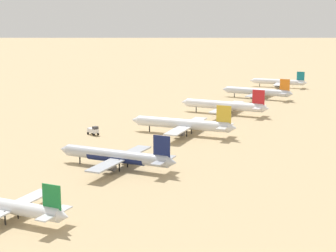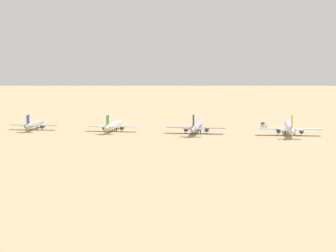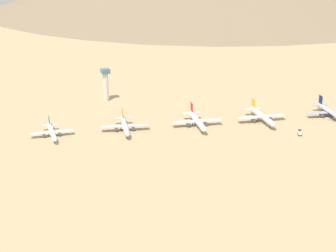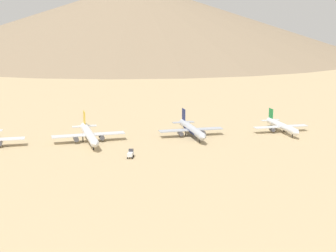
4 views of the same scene
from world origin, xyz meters
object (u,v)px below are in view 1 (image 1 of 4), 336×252
parked_jet_2 (225,106)px  service_truck (93,130)px  parked_jet_1 (258,92)px  parked_jet_4 (117,156)px  parked_jet_3 (184,124)px  parked_jet_0 (279,82)px  parked_jet_5 (5,206)px

parked_jet_2 → service_truck: (44.47, 62.60, -2.49)m
parked_jet_1 → parked_jet_4: bearing=81.4°
parked_jet_3 → service_truck: (36.82, 11.36, -2.56)m
parked_jet_0 → parked_jet_2: bearing=81.6°
parked_jet_3 → service_truck: parked_jet_3 is taller
service_truck → parked_jet_1: bearing=-114.5°
parked_jet_1 → parked_jet_4: parked_jet_4 is taller
parked_jet_1 → service_truck: parked_jet_1 is taller
parked_jet_3 → parked_jet_0: bearing=-98.4°
parked_jet_0 → parked_jet_5: parked_jet_5 is taller
parked_jet_1 → parked_jet_5: bearing=80.9°
parked_jet_0 → parked_jet_2: size_ratio=0.83×
parked_jet_1 → parked_jet_2: bearing=80.7°
parked_jet_1 → parked_jet_5: parked_jet_1 is taller
service_truck → parked_jet_4: bearing=122.8°
parked_jet_0 → parked_jet_5: 270.43m
parked_jet_3 → parked_jet_5: parked_jet_3 is taller
parked_jet_1 → parked_jet_2: 55.19m
parked_jet_3 → parked_jet_1: bearing=-98.9°
parked_jet_2 → parked_jet_3: parked_jet_3 is taller
parked_jet_4 → parked_jet_5: (9.63, 52.48, -0.42)m
parked_jet_5 → service_truck: size_ratio=7.00×
parked_jet_0 → parked_jet_2: (15.78, 107.49, 0.80)m
parked_jet_2 → service_truck: 76.83m
parked_jet_0 → parked_jet_3: (23.43, 158.73, 0.86)m
parked_jet_0 → parked_jet_1: (6.86, 53.03, 0.49)m
parked_jet_0 → parked_jet_3: size_ratio=0.81×
parked_jet_2 → parked_jet_1: bearing=-99.3°
parked_jet_4 → parked_jet_3: bearing=-98.1°
parked_jet_0 → parked_jet_4: 217.11m
parked_jet_2 → parked_jet_3: (7.65, 51.24, 0.06)m
parked_jet_5 → parked_jet_4: bearing=-100.4°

